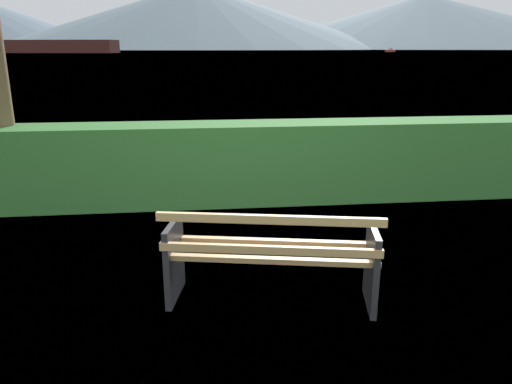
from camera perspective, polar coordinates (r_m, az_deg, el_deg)
The scene contains 7 objects.
ground_plane at distance 4.29m, azimuth 1.76°, elevation -12.35°, with size 1400.00×1400.00×0.00m, color #567A38.
water_surface at distance 311.48m, azimuth -6.79°, elevation 15.99°, with size 620.00×620.00×0.00m, color #7A99A8.
park_bench at distance 4.04m, azimuth 1.76°, elevation -7.46°, with size 1.80×0.90×0.87m.
hedge_row at distance 6.75m, azimuth -1.69°, elevation 3.43°, with size 8.41×0.71×1.09m, color #387A33.
cargo_ship_large at distance 208.94m, azimuth -25.64°, elevation 15.47°, with size 62.77×23.24×14.26m.
sailboat_mid at distance 233.95m, azimuth 15.32°, elevation 15.57°, with size 4.74×2.71×1.64m.
distant_hills at distance 581.64m, azimuth -3.86°, elevation 19.36°, with size 933.60×456.77×65.28m.
Camera 1 is at (-0.56, -3.71, 2.07)m, focal length 34.44 mm.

